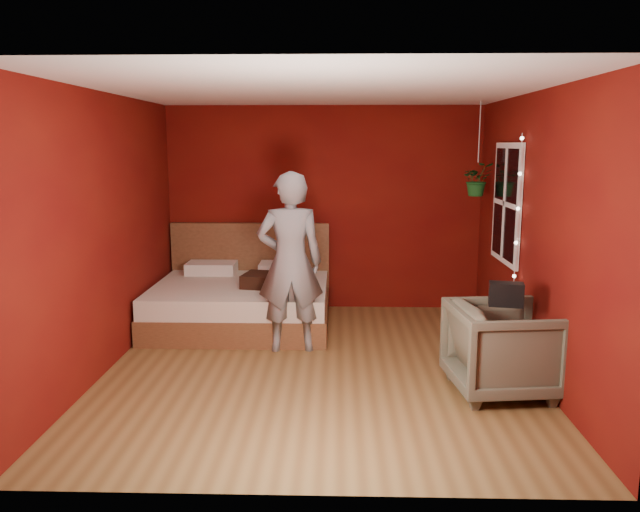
# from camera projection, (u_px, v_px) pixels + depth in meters

# --- Properties ---
(floor) EXTENTS (4.50, 4.50, 0.00)m
(floor) POSITION_uv_depth(u_px,v_px,m) (318.00, 366.00, 6.03)
(floor) COLOR brown
(floor) RESTS_ON ground
(room_walls) EXTENTS (4.04, 4.54, 2.62)m
(room_walls) POSITION_uv_depth(u_px,v_px,m) (318.00, 193.00, 5.73)
(room_walls) COLOR #65140A
(room_walls) RESTS_ON ground
(window) EXTENTS (0.05, 0.97, 1.27)m
(window) POSITION_uv_depth(u_px,v_px,m) (506.00, 203.00, 6.59)
(window) COLOR white
(window) RESTS_ON room_walls
(fairy_lights) EXTENTS (0.04, 0.04, 1.45)m
(fairy_lights) POSITION_uv_depth(u_px,v_px,m) (518.00, 209.00, 6.08)
(fairy_lights) COLOR silver
(fairy_lights) RESTS_ON room_walls
(bed) EXTENTS (2.04, 1.73, 1.12)m
(bed) POSITION_uv_depth(u_px,v_px,m) (242.00, 300.00, 7.41)
(bed) COLOR brown
(bed) RESTS_ON ground
(person) EXTENTS (0.73, 0.53, 1.86)m
(person) POSITION_uv_depth(u_px,v_px,m) (290.00, 262.00, 6.37)
(person) COLOR gray
(person) RESTS_ON ground
(armchair) EXTENTS (0.95, 0.93, 0.79)m
(armchair) POSITION_uv_depth(u_px,v_px,m) (503.00, 349.00, 5.33)
(armchair) COLOR #585845
(armchair) RESTS_ON ground
(handbag) EXTENTS (0.30, 0.19, 0.20)m
(handbag) POSITION_uv_depth(u_px,v_px,m) (506.00, 294.00, 5.20)
(handbag) COLOR black
(handbag) RESTS_ON armchair
(throw_pillow) EXTENTS (0.49, 0.49, 0.15)m
(throw_pillow) POSITION_uv_depth(u_px,v_px,m) (263.00, 280.00, 7.14)
(throw_pillow) COLOR #331B11
(throw_pillow) RESTS_ON bed
(hanging_plant) EXTENTS (0.38, 0.34, 1.08)m
(hanging_plant) POSITION_uv_depth(u_px,v_px,m) (477.00, 179.00, 7.23)
(hanging_plant) COLOR silver
(hanging_plant) RESTS_ON room_walls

